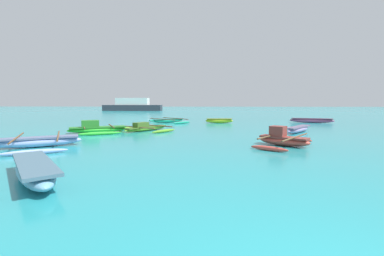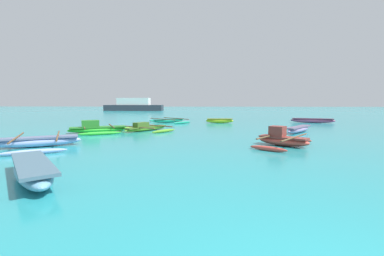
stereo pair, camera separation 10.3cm
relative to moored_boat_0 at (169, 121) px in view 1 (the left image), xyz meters
name	(u,v)px [view 1 (the left image)]	position (x,y,z in m)	size (l,w,h in m)	color
moored_boat_0	(169,121)	(0.00, 0.00, 0.00)	(4.56, 4.56, 0.40)	#179975
moored_boat_1	(312,120)	(14.04, 0.27, 0.06)	(3.98, 1.65, 0.44)	#A04670
moored_boat_2	(39,142)	(-3.69, -14.42, 0.05)	(3.98, 4.59, 0.51)	#93A8E5
moored_boat_3	(97,128)	(-3.45, -8.88, 0.09)	(3.74, 3.88, 0.82)	green
moored_boat_4	(283,139)	(7.32, -13.39, 0.11)	(3.39, 3.80, 0.89)	#CA463B
moored_boat_5	(219,121)	(5.01, -0.54, 0.06)	(2.66, 0.60, 0.44)	#ACC722
moored_boat_6	(35,170)	(-0.60, -19.13, 0.08)	(2.92, 3.20, 0.48)	#629BBD
moored_boat_7	(298,129)	(9.87, -8.06, 0.04)	(2.66, 3.21, 0.41)	#9C86BA
moored_boat_8	(145,128)	(-0.50, -7.61, 0.02)	(4.24, 3.85, 0.61)	#5C9C27
distant_ferry	(133,106)	(-13.85, 35.16, 1.05)	(13.80, 3.04, 3.04)	#2D333D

